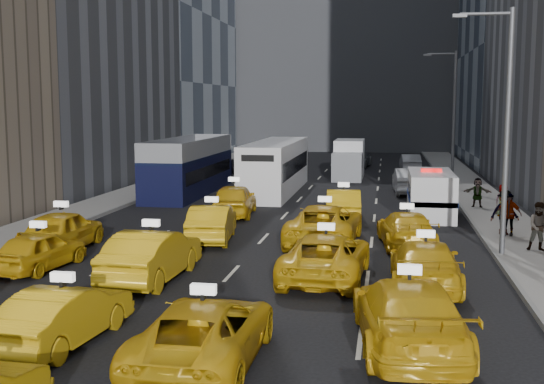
{
  "coord_description": "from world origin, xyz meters",
  "views": [
    {
      "loc": [
        5.02,
        -13.68,
        5.63
      ],
      "look_at": [
        0.38,
        13.89,
        2.0
      ],
      "focal_mm": 45.0,
      "sensor_mm": 36.0,
      "label": 1
    }
  ],
  "objects_px": {
    "city_bus": "(276,167)",
    "box_truck": "(349,160)",
    "nypd_van": "(431,195)",
    "double_decker": "(189,167)"
  },
  "relations": [
    {
      "from": "double_decker",
      "to": "city_bus",
      "type": "bearing_deg",
      "value": 18.34
    },
    {
      "from": "nypd_van",
      "to": "double_decker",
      "type": "height_order",
      "value": "double_decker"
    },
    {
      "from": "city_bus",
      "to": "box_truck",
      "type": "distance_m",
      "value": 9.97
    },
    {
      "from": "nypd_van",
      "to": "city_bus",
      "type": "bearing_deg",
      "value": 140.65
    },
    {
      "from": "nypd_van",
      "to": "box_truck",
      "type": "distance_m",
      "value": 17.8
    },
    {
      "from": "box_truck",
      "to": "nypd_van",
      "type": "bearing_deg",
      "value": -77.85
    },
    {
      "from": "nypd_van",
      "to": "city_bus",
      "type": "distance_m",
      "value": 12.19
    },
    {
      "from": "nypd_van",
      "to": "double_decker",
      "type": "relative_size",
      "value": 0.48
    },
    {
      "from": "box_truck",
      "to": "city_bus",
      "type": "bearing_deg",
      "value": -118.87
    },
    {
      "from": "city_bus",
      "to": "box_truck",
      "type": "relative_size",
      "value": 1.98
    }
  ]
}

